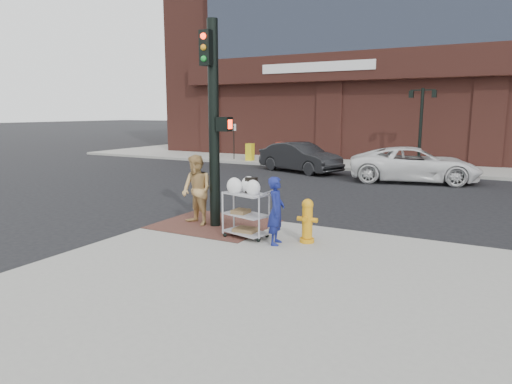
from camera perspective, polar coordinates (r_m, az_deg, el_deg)
The scene contains 14 objects.
ground at distance 10.74m, azimuth -5.19°, elevation -6.23°, with size 220.00×220.00×0.00m, color black.
brick_curb_ramp at distance 11.75m, azimuth -5.23°, elevation -4.02°, with size 2.80×2.40×0.01m, color brown.
lamp_post at distance 24.86m, azimuth 19.94°, elevation 8.59°, with size 1.32×0.22×4.00m.
parking_sign at distance 27.59m, azimuth -2.78°, elevation 6.42°, with size 0.05×0.05×2.20m, color black.
traffic_signal_pole at distance 11.22m, azimuth -5.28°, elevation 9.13°, with size 0.61×0.51×5.00m.
woman_blue at distance 9.85m, azimuth 2.54°, elevation -2.36°, with size 0.54×0.35×1.48m, color navy.
pedestrian_tan at distance 11.59m, azimuth -7.43°, elevation 0.22°, with size 0.87×0.68×1.78m, color tan.
sedan_dark at distance 22.91m, azimuth 5.51°, elevation 4.34°, with size 1.56×4.47×1.47m, color black.
minivan_white at distance 20.76m, azimuth 19.18°, elevation 3.27°, with size 2.48×5.38×1.49m, color white.
utility_cart at distance 10.38m, azimuth -1.27°, elevation -2.31°, with size 1.12×0.80×1.40m.
fire_hydrant at distance 10.08m, azimuth 6.43°, elevation -3.52°, with size 0.46×0.32×0.98m.
newsbox_red at distance 26.67m, azimuth 3.07°, elevation 5.08°, with size 0.45×0.41×1.08m, color #AA2413.
newsbox_yellow at distance 26.81m, azimuth -0.77°, elevation 5.02°, with size 0.42×0.38×0.99m, color yellow.
newsbox_blue at distance 26.74m, azimuth 3.98°, elevation 4.99°, with size 0.42×0.38×0.99m, color #1B28B3.
Camera 1 is at (5.72, -8.58, 3.01)m, focal length 32.00 mm.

